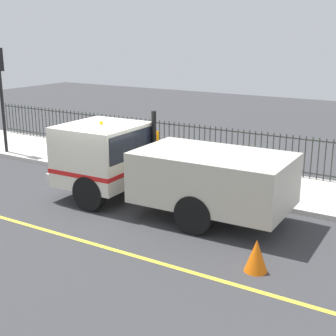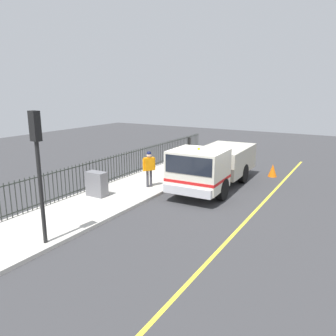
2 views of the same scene
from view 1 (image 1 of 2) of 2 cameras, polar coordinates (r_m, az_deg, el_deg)
The scene contains 9 objects.
ground_plane at distance 13.94m, azimuth -8.03°, elevation -3.86°, with size 49.99×49.99×0.00m, color #38383A.
sidewalk_slab at distance 16.62m, azimuth -0.32°, elevation -0.25°, with size 3.15×22.72×0.13m, color beige.
lane_marking at distance 12.36m, azimuth -15.03°, elevation -6.86°, with size 0.12×20.45×0.01m, color yellow.
work_truck at distance 12.92m, azimuth -1.79°, elevation 0.40°, with size 2.45×6.64×2.49m.
worker_standing at distance 15.85m, azimuth -1.78°, elevation 3.14°, with size 0.45×0.55×1.72m.
iron_fence at distance 17.65m, azimuth 2.19°, elevation 3.19°, with size 0.04×19.35×1.35m.
traffic_light_near at distance 19.55m, azimuth -19.21°, elevation 9.88°, with size 0.32×0.24×3.96m.
utility_cabinet at distance 18.22m, azimuth -5.73°, elevation 3.05°, with size 0.89×0.49×1.07m, color slate.
traffic_cone at distance 9.94m, azimuth 10.38°, elevation -10.13°, with size 0.48×0.48×0.68m, color orange.
Camera 1 is at (-10.03, -8.51, 4.62)m, focal length 51.65 mm.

